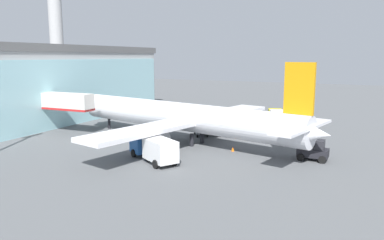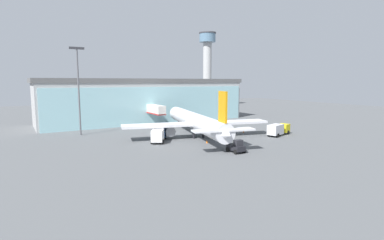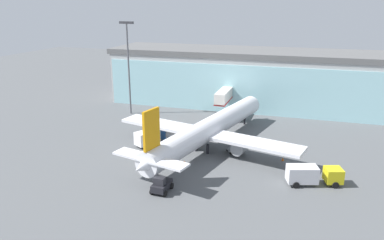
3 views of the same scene
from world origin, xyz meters
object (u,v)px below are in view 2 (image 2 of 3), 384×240
at_px(baggage_cart, 214,133).
at_px(apron_light_mast, 78,84).
at_px(control_tower, 207,62).
at_px(fuel_truck, 278,129).
at_px(airplane, 196,122).
at_px(catering_truck, 159,134).
at_px(safety_cone_nose, 207,142).
at_px(jet_bridge, 153,110).
at_px(pushback_tug, 236,147).
at_px(safety_cone_wingtip, 243,132).

bearing_deg(baggage_cart, apron_light_mast, -63.40).
distance_m(control_tower, fuel_truck, 84.02).
bearing_deg(airplane, catering_truck, 109.80).
xyz_separation_m(control_tower, fuel_truck, (-28.39, -76.44, -20.27)).
xyz_separation_m(catering_truck, safety_cone_nose, (7.87, -6.03, -1.19)).
bearing_deg(airplane, baggage_cart, -79.86).
bearing_deg(airplane, fuel_truck, -103.05).
bearing_deg(apron_light_mast, airplane, -32.72).
bearing_deg(jet_bridge, pushback_tug, 179.66).
relative_size(pushback_tug, safety_cone_nose, 5.83).
bearing_deg(jet_bridge, baggage_cart, -162.79).
height_order(airplane, safety_cone_wingtip, airplane).
relative_size(control_tower, airplane, 0.93).
bearing_deg(safety_cone_nose, jet_bridge, 91.25).
xyz_separation_m(control_tower, apron_light_mast, (-67.58, -54.21, -10.09)).
bearing_deg(control_tower, jet_bridge, -134.52).
bearing_deg(fuel_truck, baggage_cart, 128.33).
bearing_deg(safety_cone_wingtip, fuel_truck, -56.38).
relative_size(baggage_cart, pushback_tug, 1.00).
bearing_deg(control_tower, apron_light_mast, -141.27).
bearing_deg(baggage_cart, pushback_tug, 34.39).
distance_m(jet_bridge, safety_cone_nose, 27.72).
xyz_separation_m(apron_light_mast, fuel_truck, (39.20, -22.23, -10.18)).
relative_size(jet_bridge, apron_light_mast, 0.61).
distance_m(pushback_tug, safety_cone_wingtip, 20.66).
relative_size(jet_bridge, baggage_cart, 3.75).
distance_m(jet_bridge, apron_light_mast, 22.04).
bearing_deg(baggage_cart, airplane, -37.20).
bearing_deg(jet_bridge, apron_light_mast, 104.57).
bearing_deg(catering_truck, jet_bridge, 11.21).
bearing_deg(apron_light_mast, safety_cone_wingtip, -23.99).
relative_size(airplane, baggage_cart, 11.96).
height_order(pushback_tug, safety_cone_nose, pushback_tug).
bearing_deg(control_tower, safety_cone_nose, -121.79).
bearing_deg(baggage_cart, fuel_truck, 112.19).
bearing_deg(jet_bridge, airplane, -175.53).
xyz_separation_m(jet_bridge, fuel_truck, (19.18, -28.06, -3.02)).
height_order(catering_truck, safety_cone_nose, catering_truck).
distance_m(control_tower, safety_cone_wingtip, 79.96).
bearing_deg(safety_cone_wingtip, jet_bridge, 124.59).
height_order(jet_bridge, apron_light_mast, apron_light_mast).
height_order(jet_bridge, pushback_tug, jet_bridge).
distance_m(catering_truck, fuel_truck, 27.28).
distance_m(fuel_truck, pushback_tug, 20.23).
relative_size(catering_truck, safety_cone_nose, 13.49).
bearing_deg(fuel_truck, safety_cone_nose, 158.81).
bearing_deg(catering_truck, fuel_truck, -74.23).
bearing_deg(apron_light_mast, jet_bridge, 16.25).
bearing_deg(safety_cone_nose, airplane, 77.94).
bearing_deg(apron_light_mast, safety_cone_nose, -46.28).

